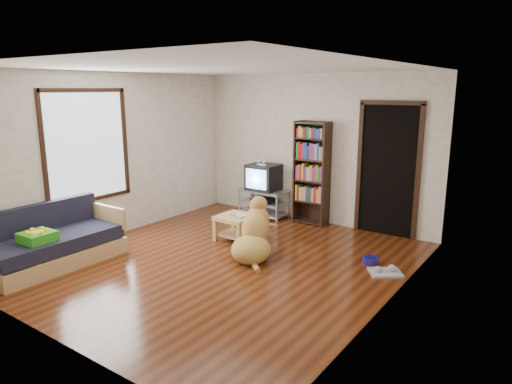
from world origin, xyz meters
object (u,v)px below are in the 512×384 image
Objects in this scene: tv_stand at (264,202)px; dog at (254,236)px; crt_tv at (264,177)px; sofa at (54,245)px; coffee_table at (236,223)px; green_cushion at (38,237)px; grey_rag at (385,273)px; laptop at (235,215)px; dog_bowl at (370,260)px; bookshelf at (312,168)px.

dog is (1.12, -1.88, 0.05)m from tv_stand.
sofa is (-0.97, -3.65, -0.48)m from crt_tv.
coffee_table is (0.45, -1.42, 0.01)m from tv_stand.
dog is (1.97, 2.04, -0.16)m from green_cushion.
tv_stand is at bearing 154.26° from grey_rag.
green_cushion is 0.38m from sofa.
green_cushion is 1.12× the size of laptop.
green_cushion is 2.82m from coffee_table.
crt_tv is at bearing 155.80° from dog_bowl.
dog is (0.68, -0.46, 0.04)m from coffee_table.
bookshelf is (-1.90, 1.47, 0.99)m from grey_rag.
bookshelf reaches higher than green_cushion.
tv_stand reaches higher than grey_rag.
bookshelf reaches higher than grey_rag.
bookshelf is 2.09m from dog.
bookshelf is (1.80, 4.01, 0.52)m from green_cushion.
bookshelf reaches higher than tv_stand.
dog is at bearing 43.31° from green_cushion.
coffee_table is at bearing -108.45° from bookshelf.
sofa is at bearing -144.60° from dog_bowl.
sofa is 3.27× the size of coffee_table.
coffee_table is (-2.41, -0.04, 0.27)m from grey_rag.
sofa reaches higher than grey_rag.
laptop is at bearing -90.00° from coffee_table.
laptop is 1.52m from tv_stand.
crt_tv reaches higher than grey_rag.
sofa is at bearing -117.32° from bookshelf.
green_cushion is 4.04m from crt_tv.
green_cushion is 0.39× the size of dog.
laptop is 1.57m from crt_tv.
grey_rag is at bearing 16.23° from dog.
grey_rag is (0.30, -0.25, -0.03)m from dog_bowl.
dog_bowl is at bearing -37.26° from bookshelf.
grey_rag is 3.26m from crt_tv.
dog is (-1.73, -0.50, 0.30)m from grey_rag.
dog is at bearing -163.77° from grey_rag.
dog_bowl is 4.33m from sofa.
green_cushion reaches higher than dog_bowl.
grey_rag is at bearing -25.74° from tv_stand.
bookshelf is at bearing 71.55° from coffee_table.
bookshelf is at bearing 4.32° from crt_tv.
crt_tv is 1.58m from coffee_table.
laptop is 0.58× the size of crt_tv.
laptop is at bearing -72.90° from tv_stand.
dog is (0.68, -0.43, -0.09)m from laptop.
green_cushion is at bearing -104.00° from laptop.
bookshelf is 3.27× the size of coffee_table.
crt_tv is at bearing 75.07° from sofa.
crt_tv is at bearing 75.17° from green_cushion.
sofa reaches higher than dog_bowl.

